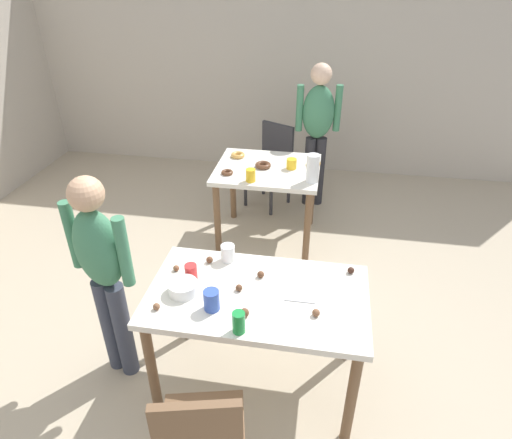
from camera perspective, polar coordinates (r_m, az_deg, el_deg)
ground_plane at (r=3.22m, az=-1.43°, el=-16.73°), size 6.40×6.40×0.00m
wall_back at (r=5.44m, az=5.19°, el=19.63°), size 6.40×0.10×2.60m
dining_table_near at (r=2.58m, az=0.18°, el=-11.28°), size 1.25×0.72×0.75m
dining_table_far at (r=4.01m, az=1.50°, el=5.24°), size 0.92×0.77×0.75m
chair_near_table at (r=2.26m, az=-7.08°, el=-26.23°), size 0.48×0.48×0.87m
chair_far_table at (r=4.73m, az=2.06°, el=7.70°), size 0.54×0.54×0.87m
person_girl_near at (r=2.70m, az=-19.31°, el=-5.85°), size 0.45×0.28×1.42m
person_adult_far at (r=4.59m, az=7.99°, el=12.10°), size 0.46×0.25×1.51m
mixing_bowl at (r=2.53m, az=-9.47°, el=-8.72°), size 0.17×0.17×0.07m
soda_can at (r=2.26m, az=-2.26°, el=-13.21°), size 0.07×0.07×0.12m
fork_near at (r=2.47m, az=5.73°, el=-10.49°), size 0.17×0.02×0.01m
cup_near_0 at (r=2.39m, az=-5.80°, el=-10.39°), size 0.09×0.09×0.12m
cup_near_1 at (r=2.73m, az=-3.68°, el=-4.37°), size 0.09×0.09×0.11m
cup_near_2 at (r=2.61m, az=-8.44°, el=-6.75°), size 0.07×0.07×0.10m
cake_ball_0 at (r=2.46m, az=-12.81°, el=-10.97°), size 0.04×0.04×0.04m
cake_ball_1 at (r=2.61m, az=0.61°, el=-7.15°), size 0.04×0.04×0.04m
cake_ball_2 at (r=2.39m, az=7.80°, el=-11.91°), size 0.04×0.04×0.04m
cake_ball_3 at (r=2.36m, az=-1.50°, el=-12.02°), size 0.05×0.05×0.05m
cake_ball_4 at (r=2.70m, az=12.23°, el=-6.47°), size 0.04×0.04×0.04m
cake_ball_5 at (r=2.70m, az=-10.33°, el=-6.24°), size 0.04×0.04×0.04m
cake_ball_6 at (r=2.52m, az=-2.23°, el=-8.86°), size 0.04×0.04×0.04m
cake_ball_7 at (r=2.74m, az=-6.07°, el=-5.28°), size 0.04×0.04×0.04m
pitcher_far at (r=3.68m, az=7.38°, el=6.61°), size 0.11×0.11×0.24m
cup_far_0 at (r=3.93m, az=4.64°, el=7.23°), size 0.09×0.09×0.09m
cup_far_1 at (r=3.68m, az=-0.70°, el=5.77°), size 0.08×0.08×0.11m
donut_far_0 at (r=3.95m, az=0.92°, el=7.07°), size 0.14×0.14×0.04m
donut_far_1 at (r=4.17m, az=-2.37°, el=8.36°), size 0.13×0.13×0.04m
donut_far_2 at (r=4.03m, az=7.49°, el=7.26°), size 0.13×0.13×0.04m
donut_far_3 at (r=3.83m, az=-3.77°, el=6.13°), size 0.10×0.10×0.03m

